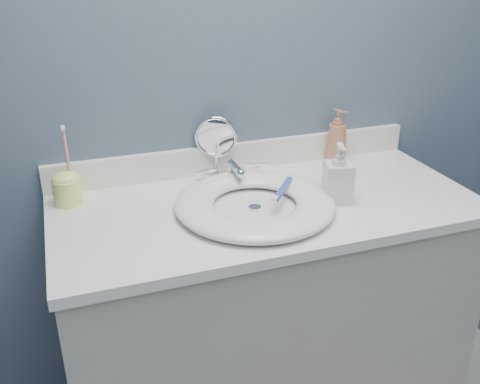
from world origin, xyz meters
name	(u,v)px	position (x,y,z in m)	size (l,w,h in m)	color
back_wall	(236,72)	(0.00, 1.25, 1.20)	(2.20, 0.02, 2.40)	#495A6E
vanity_cabinet	(264,328)	(0.00, 0.97, 0.42)	(1.20, 0.55, 0.85)	#AEAA9F
countertop	(267,207)	(0.00, 0.97, 0.86)	(1.22, 0.57, 0.03)	white
backsplash	(238,157)	(0.00, 1.24, 0.93)	(1.22, 0.02, 0.09)	white
basin	(255,203)	(-0.05, 0.94, 0.90)	(0.45, 0.45, 0.04)	white
drain	(255,208)	(-0.05, 0.94, 0.88)	(0.04, 0.04, 0.01)	silver
faucet	(233,174)	(-0.05, 1.14, 0.91)	(0.25, 0.13, 0.07)	silver
makeup_mirror	(216,144)	(-0.08, 1.21, 0.99)	(0.13, 0.08, 0.20)	silver
soap_bottle_amber	(337,136)	(0.34, 1.20, 0.97)	(0.07, 0.07, 0.18)	#AB6C4D
soap_bottle_clear	(338,173)	(0.19, 0.92, 0.97)	(0.08, 0.08, 0.17)	silver
toothbrush_holder	(67,187)	(-0.54, 1.16, 0.93)	(0.08, 0.08, 0.23)	#F5F97C
toothbrush_lying	(282,190)	(0.04, 0.95, 0.92)	(0.12, 0.14, 0.02)	#3349B6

